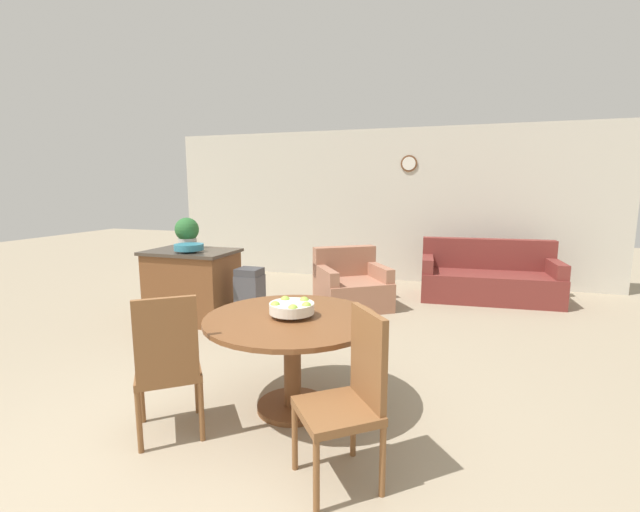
% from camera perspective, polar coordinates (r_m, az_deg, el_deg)
% --- Properties ---
extents(ground_plane, '(24.00, 24.00, 0.00)m').
position_cam_1_polar(ground_plane, '(2.93, -16.13, -26.34)').
color(ground_plane, gray).
extents(wall_back, '(8.00, 0.09, 2.70)m').
position_cam_1_polar(wall_back, '(7.87, 7.78, 6.69)').
color(wall_back, beige).
rests_on(wall_back, ground_plane).
extents(dining_table, '(1.30, 1.30, 0.73)m').
position_cam_1_polar(dining_table, '(3.27, -3.74, -10.84)').
color(dining_table, brown).
rests_on(dining_table, ground_plane).
extents(dining_chair_near_left, '(0.59, 0.59, 1.01)m').
position_cam_1_polar(dining_chair_near_left, '(3.09, -19.63, -13.14)').
color(dining_chair_near_left, brown).
rests_on(dining_chair_near_left, ground_plane).
extents(dining_chair_near_right, '(0.59, 0.59, 1.01)m').
position_cam_1_polar(dining_chair_near_right, '(2.54, 4.08, -17.60)').
color(dining_chair_near_right, brown).
rests_on(dining_chair_near_right, ground_plane).
extents(fruit_bowl, '(0.33, 0.33, 0.13)m').
position_cam_1_polar(fruit_bowl, '(3.19, -3.75, -6.87)').
color(fruit_bowl, silver).
rests_on(fruit_bowl, dining_table).
extents(kitchen_island, '(1.09, 0.75, 0.90)m').
position_cam_1_polar(kitchen_island, '(5.69, -16.63, -3.71)').
color(kitchen_island, brown).
rests_on(kitchen_island, ground_plane).
extents(teal_bowl, '(0.35, 0.35, 0.10)m').
position_cam_1_polar(teal_bowl, '(5.46, -17.08, 1.13)').
color(teal_bowl, teal).
rests_on(teal_bowl, kitchen_island).
extents(potted_plant, '(0.31, 0.31, 0.40)m').
position_cam_1_polar(potted_plant, '(5.80, -17.31, 3.06)').
color(potted_plant, beige).
rests_on(potted_plant, kitchen_island).
extents(trash_bin, '(0.29, 0.28, 0.73)m').
position_cam_1_polar(trash_bin, '(5.25, -9.32, -5.57)').
color(trash_bin, '#47474C').
rests_on(trash_bin, ground_plane).
extents(couch, '(2.01, 1.01, 0.89)m').
position_cam_1_polar(couch, '(6.95, 21.49, -2.95)').
color(couch, maroon).
rests_on(couch, ground_plane).
extents(armchair, '(1.25, 1.24, 0.83)m').
position_cam_1_polar(armchair, '(6.08, 4.18, -4.18)').
color(armchair, '#A87056').
rests_on(armchair, ground_plane).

